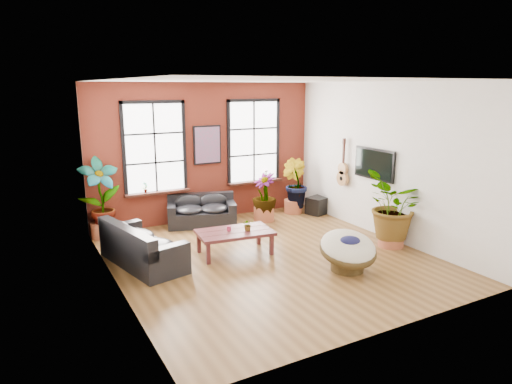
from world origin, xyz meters
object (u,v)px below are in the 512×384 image
at_px(sofa_left, 140,247).
at_px(coffee_table, 235,234).
at_px(papasan_chair, 348,250).
at_px(sofa_back, 202,211).

xyz_separation_m(sofa_left, coffee_table, (1.88, -0.33, 0.06)).
distance_m(coffee_table, papasan_chair, 2.34).
height_order(sofa_left, coffee_table, sofa_left).
height_order(sofa_back, sofa_left, sofa_left).
height_order(sofa_back, papasan_chair, papasan_chair).
xyz_separation_m(sofa_left, papasan_chair, (3.35, -2.14, 0.04)).
distance_m(sofa_back, coffee_table, 2.24).
xyz_separation_m(sofa_back, coffee_table, (-0.16, -2.23, 0.09)).
distance_m(sofa_left, coffee_table, 1.91).
distance_m(sofa_back, papasan_chair, 4.26).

